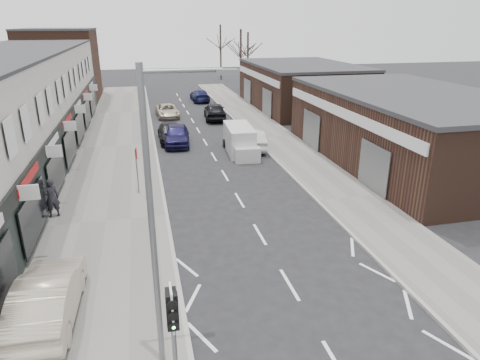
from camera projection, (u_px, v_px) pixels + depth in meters
ground at (310, 320)px, 13.63m from camera, size 160.00×160.00×0.00m
pavement_left at (117, 147)px, 32.25m from camera, size 5.50×64.00×0.12m
pavement_right at (275, 137)px, 34.91m from camera, size 3.50×64.00×0.12m
shop_terrace_left at (1, 111)px, 27.32m from camera, size 8.00×41.00×7.10m
brick_block_far at (61, 66)px, 50.44m from camera, size 8.00×10.00×8.00m
right_unit_near at (410, 129)px, 28.29m from camera, size 10.00×18.00×4.50m
right_unit_far at (301, 87)px, 46.54m from camera, size 10.00×16.00×4.50m
tree_far_a at (241, 90)px, 59.36m from camera, size 3.60×3.60×8.00m
tree_far_b at (248, 84)px, 65.37m from camera, size 3.60×3.60×7.50m
tree_far_c at (221, 79)px, 70.21m from camera, size 3.60×3.60×8.50m
traffic_light at (173, 318)px, 10.01m from camera, size 0.28×0.60×3.10m
street_lamp at (158, 211)px, 10.32m from camera, size 2.23×0.22×8.00m
warning_sign at (137, 156)px, 22.72m from camera, size 0.12×0.80×2.70m
white_van at (240, 141)px, 30.65m from camera, size 2.00×5.06×1.93m
sedan_on_pavement at (48, 297)px, 13.27m from camera, size 1.78×4.77×1.56m
pedestrian at (52, 198)px, 20.25m from camera, size 0.82×0.69×1.93m
parked_car_left_a at (177, 135)px, 32.76m from camera, size 2.29×4.74×1.56m
parked_car_left_b at (171, 133)px, 33.78m from camera, size 1.92×4.64×1.34m
parked_car_left_c at (167, 111)px, 42.43m from camera, size 2.32×4.55×1.23m
parked_car_right_a at (252, 139)px, 31.76m from camera, size 2.01×4.66×1.49m
parked_car_right_b at (215, 111)px, 41.19m from camera, size 2.39×4.99×1.65m
parked_car_right_c at (200, 95)px, 50.84m from camera, size 1.97×4.80×1.39m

